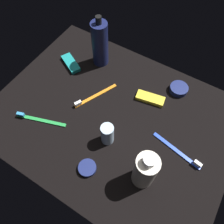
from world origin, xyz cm
name	(u,v)px	position (x,y,z in cm)	size (l,w,h in cm)	color
ground_plane	(112,117)	(0.00, 0.00, -0.60)	(84.00, 64.00, 1.20)	black
lotion_bottle	(100,44)	(17.78, -20.00, 9.46)	(6.28, 6.28, 21.33)	#181E4B
bodywash_bottle	(145,171)	(-19.19, 13.67, 7.71)	(6.49, 6.49, 17.03)	silver
deodorant_stick	(107,134)	(-3.44, 8.42, 4.26)	(4.22, 4.22, 8.52)	silver
toothbrush_blue	(180,151)	(-25.73, -0.12, 0.61)	(17.90, 4.60, 2.10)	blue
toothbrush_orange	(93,96)	(10.22, -3.27, 0.61)	(8.59, 16.86, 2.10)	orange
toothbrush_green	(38,119)	(21.22, 14.89, 0.61)	(17.46, 6.81, 2.10)	green
snack_bar_yellow	(150,98)	(-8.24, -13.58, 0.75)	(10.40, 4.00, 1.50)	yellow
snack_bar_teal	(71,63)	(27.27, -11.99, 0.75)	(10.40, 4.00, 1.50)	teal
cream_tin_left	(87,168)	(-3.42, 20.09, 0.77)	(5.64, 5.64, 1.55)	navy
cream_tin_right	(179,89)	(-15.51, -22.89, 1.08)	(6.84, 6.84, 2.16)	navy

